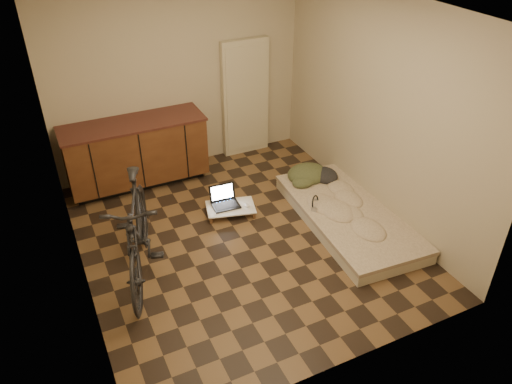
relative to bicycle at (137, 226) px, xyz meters
name	(u,v)px	position (x,y,z in m)	size (l,w,h in m)	color
room_shell	(239,137)	(1.18, 0.08, 0.71)	(3.50, 4.00, 2.60)	brown
cabinets	(136,153)	(0.43, 1.78, -0.13)	(1.84, 0.62, 0.91)	black
appliance_panel	(245,98)	(2.13, 2.02, 0.26)	(0.70, 0.10, 1.70)	beige
bicycle	(137,226)	(0.00, 0.00, 0.00)	(0.54, 1.84, 1.19)	black
futon	(348,216)	(2.48, -0.20, -0.50)	(1.14, 2.16, 0.18)	beige
clothing_pile	(312,170)	(2.47, 0.64, -0.30)	(0.58, 0.48, 0.23)	#3C4427
headphones	(315,202)	(2.13, 0.02, -0.34)	(0.21, 0.20, 0.14)	black
lap_desk	(231,207)	(1.26, 0.58, -0.51)	(0.67, 0.52, 0.10)	brown
laptop	(225,201)	(1.22, 0.67, -0.45)	(0.35, 0.32, 0.23)	black
mouse	(247,205)	(1.45, 0.50, -0.48)	(0.06, 0.09, 0.03)	white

